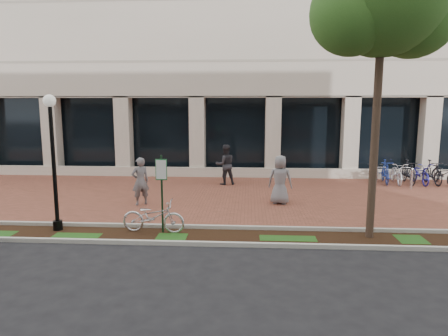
# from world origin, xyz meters

# --- Properties ---
(ground) EXTENTS (120.00, 120.00, 0.00)m
(ground) POSITION_xyz_m (0.00, 0.00, 0.00)
(ground) COLOR black
(ground) RESTS_ON ground
(brick_plaza) EXTENTS (40.00, 9.00, 0.01)m
(brick_plaza) POSITION_xyz_m (0.00, 0.00, 0.01)
(brick_plaza) COLOR brown
(brick_plaza) RESTS_ON ground
(planting_strip) EXTENTS (40.00, 1.50, 0.01)m
(planting_strip) POSITION_xyz_m (0.00, -5.25, 0.01)
(planting_strip) COLOR black
(planting_strip) RESTS_ON ground
(curb_plaza_side) EXTENTS (40.00, 0.12, 0.12)m
(curb_plaza_side) POSITION_xyz_m (0.00, -4.50, 0.06)
(curb_plaza_side) COLOR #BABAB0
(curb_plaza_side) RESTS_ON ground
(curb_street_side) EXTENTS (40.00, 0.12, 0.12)m
(curb_street_side) POSITION_xyz_m (0.00, -6.00, 0.06)
(curb_street_side) COLOR #BABAB0
(curb_street_side) RESTS_ON ground
(near_office_building) EXTENTS (40.00, 12.12, 16.00)m
(near_office_building) POSITION_xyz_m (0.00, 10.47, 10.05)
(near_office_building) COLOR beige
(near_office_building) RESTS_ON ground
(parking_sign) EXTENTS (0.34, 0.07, 2.33)m
(parking_sign) POSITION_xyz_m (-1.79, -4.96, 1.49)
(parking_sign) COLOR #13351C
(parking_sign) RESTS_ON ground
(lamppost) EXTENTS (0.36, 0.36, 4.07)m
(lamppost) POSITION_xyz_m (-5.03, -4.91, 2.31)
(lamppost) COLOR black
(lamppost) RESTS_ON ground
(street_tree) EXTENTS (4.07, 3.40, 8.42)m
(street_tree) POSITION_xyz_m (4.30, -4.95, 6.50)
(street_tree) COLOR #4A372A
(street_tree) RESTS_ON ground
(locked_bicycle) EXTENTS (1.93, 0.79, 0.99)m
(locked_bicycle) POSITION_xyz_m (-2.07, -4.94, 0.50)
(locked_bicycle) COLOR silver
(locked_bicycle) RESTS_ON ground
(pedestrian_left) EXTENTS (0.80, 0.72, 1.83)m
(pedestrian_left) POSITION_xyz_m (-3.34, -1.68, 0.92)
(pedestrian_left) COLOR slate
(pedestrian_left) RESTS_ON ground
(pedestrian_mid) EXTENTS (1.12, 0.99, 1.92)m
(pedestrian_mid) POSITION_xyz_m (-0.37, 2.48, 0.96)
(pedestrian_mid) COLOR #26262B
(pedestrian_mid) RESTS_ON ground
(pedestrian_right) EXTENTS (1.02, 0.77, 1.89)m
(pedestrian_right) POSITION_xyz_m (1.95, -1.18, 0.94)
(pedestrian_right) COLOR slate
(pedestrian_right) RESTS_ON ground
(bollard) EXTENTS (0.12, 0.12, 0.97)m
(bollard) POSITION_xyz_m (8.12, 1.99, 0.49)
(bollard) COLOR silver
(bollard) RESTS_ON ground
(bike_rack_cluster) EXTENTS (4.29, 2.08, 1.16)m
(bike_rack_cluster) POSITION_xyz_m (8.45, 3.19, 0.54)
(bike_rack_cluster) COLOR black
(bike_rack_cluster) RESTS_ON ground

